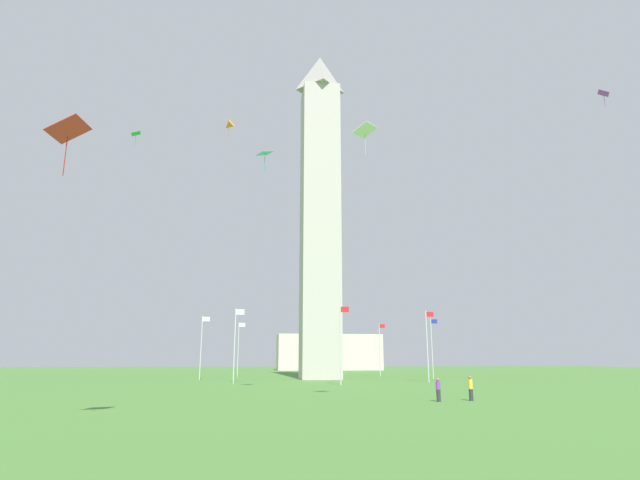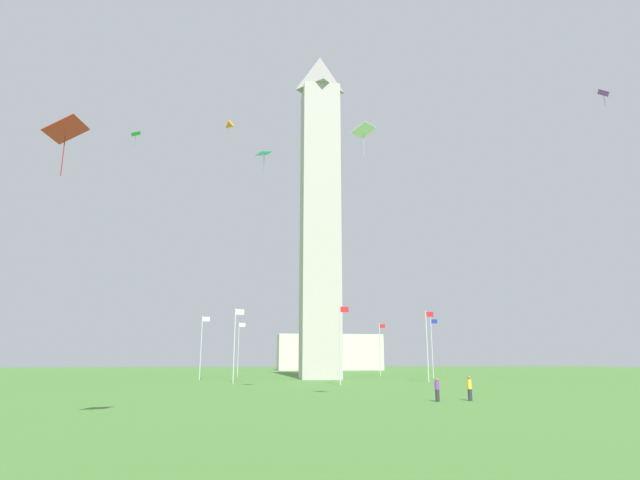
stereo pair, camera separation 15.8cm
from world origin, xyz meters
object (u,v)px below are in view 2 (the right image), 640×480
person_yellow_shirt (470,388)px  kite_orange_delta (228,126)px  kite_white_diamond (364,131)px  person_purple_shirt (437,390)px  flagpole_s (202,345)px  kite_red_diamond (66,131)px  flagpole_se (239,347)px  kite_green_diamond (136,134)px  flagpole_sw (235,342)px  flagpole_w (341,341)px  kite_cyan_diamond (264,154)px  kite_purple_diamond (603,93)px  flagpole_nw (427,343)px  distant_building (329,352)px  obelisk_monument (320,206)px  flagpole_e (307,348)px  flagpole_n (432,345)px  flagpole_ne (380,347)px

person_yellow_shirt → kite_orange_delta: 42.89m
kite_white_diamond → person_purple_shirt: bearing=32.0°
flagpole_s → kite_red_diamond: kite_red_diamond is taller
flagpole_se → kite_white_diamond: bearing=-80.9°
flagpole_se → kite_green_diamond: kite_green_diamond is taller
flagpole_sw → flagpole_w: (12.26, -5.08, 0.00)m
kite_cyan_diamond → kite_purple_diamond: kite_purple_diamond is taller
flagpole_s → kite_cyan_diamond: kite_cyan_diamond is taller
flagpole_s → kite_orange_delta: kite_orange_delta is taller
kite_cyan_diamond → kite_red_diamond: bearing=-113.4°
flagpole_w → person_purple_shirt: bearing=-84.0°
flagpole_nw → kite_purple_diamond: kite_purple_diamond is taller
kite_cyan_diamond → distant_building: kite_cyan_diamond is taller
kite_green_diamond → obelisk_monument: bearing=21.5°
flagpole_e → flagpole_nw: (12.26, -29.60, 0.00)m
flagpole_s → kite_purple_diamond: (46.44, -28.29, 27.84)m
flagpole_n → flagpole_nw: 13.27m
kite_green_diamond → kite_purple_diamond: 58.43m
flagpole_ne → flagpole_s: (-29.60, -12.26, 0.00)m
flagpole_ne → distant_building: bearing=91.3°
flagpole_ne → person_purple_shirt: size_ratio=5.66×
flagpole_sw → distant_building: size_ratio=0.32×
kite_green_diamond → flagpole_se: bearing=57.8°
flagpole_ne → kite_orange_delta: size_ratio=4.00×
kite_green_diamond → flagpole_w: bearing=-14.6°
kite_red_diamond → flagpole_nw: bearing=53.6°
kite_white_diamond → distant_building: size_ratio=0.07×
flagpole_e → kite_red_diamond: size_ratio=3.54×
flagpole_nw → flagpole_w: bearing=-157.5°
person_purple_shirt → kite_red_diamond: kite_red_diamond is taller
kite_orange_delta → flagpole_nw: bearing=10.9°
flagpole_sw → kite_red_diamond: 43.43m
flagpole_n → kite_orange_delta: 44.35m
flagpole_ne → person_purple_shirt: bearing=-100.3°
person_purple_shirt → kite_purple_diamond: (26.57, 13.06, 31.96)m
kite_orange_delta → flagpole_sw: bearing=71.7°
kite_cyan_diamond → person_yellow_shirt: bearing=-27.7°
flagpole_n → kite_green_diamond: kite_green_diamond is taller
flagpole_sw → person_purple_shirt: (14.79, -29.08, -4.12)m
kite_red_diamond → kite_purple_diamond: bearing=28.6°
flagpole_e → flagpole_s: (-17.34, -17.34, 0.00)m
flagpole_sw → flagpole_w: bearing=-22.5°
flagpole_nw → kite_red_diamond: kite_red_diamond is taller
flagpole_e → flagpole_sw: same height
kite_cyan_diamond → person_purple_shirt: bearing=-33.7°
flagpole_w → kite_white_diamond: 30.75m
flagpole_n → kite_purple_diamond: 41.39m
obelisk_monument → flagpole_nw: (12.31, -12.26, -21.58)m
kite_white_diamond → kite_orange_delta: 32.30m
kite_orange_delta → kite_purple_diamond: 44.44m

